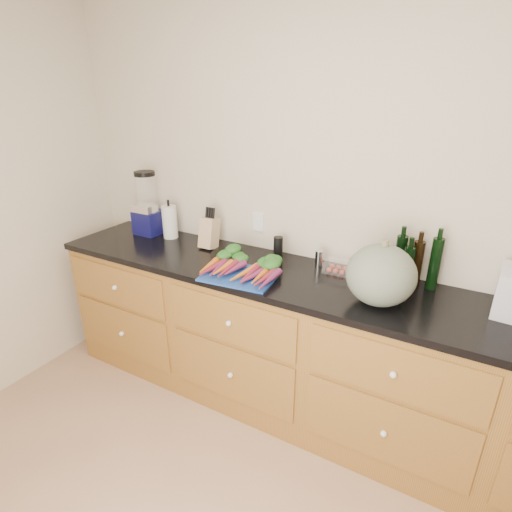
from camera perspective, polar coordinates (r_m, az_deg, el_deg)
The scene contains 14 objects.
wall_back at distance 2.42m, azimuth 13.36°, elevation 6.88°, with size 4.10×0.05×2.60m, color beige.
cabinets at distance 2.50m, azimuth 9.34°, elevation -14.00°, with size 3.60×0.64×0.90m.
countertop at distance 2.26m, azimuth 10.12°, elevation -4.32°, with size 3.64×0.62×0.04m, color black.
cutting_board at distance 2.30m, azimuth -2.30°, elevation -2.81°, with size 0.41×0.31×0.01m, color #1A4194.
carrots at distance 2.32m, azimuth -1.74°, elevation -1.69°, with size 0.45×0.33×0.06m.
squash at distance 2.05m, azimuth 17.40°, elevation -2.60°, with size 0.34×0.34×0.31m, color #556051.
blender_appliance at distance 3.04m, azimuth -15.22°, elevation 6.77°, with size 0.18×0.18×0.46m.
paper_towel at distance 2.94m, azimuth -12.21°, elevation 4.78°, with size 0.10×0.10×0.24m, color silver.
knife_block at distance 2.71m, azimuth -6.70°, elevation 3.30°, with size 0.10×0.10×0.20m, color tan.
grinder_salt at distance 2.52m, azimuth 3.26°, elevation 0.73°, with size 0.05×0.05×0.11m, color white.
grinder_pepper at distance 2.51m, azimuth 3.18°, elevation 1.14°, with size 0.06×0.06×0.15m, color black.
canister_chrome at distance 2.42m, azimuth 8.97°, elevation -0.45°, with size 0.05×0.05×0.11m, color silver.
tomato_box at distance 2.39m, azimuth 11.53°, elevation -1.52°, with size 0.14×0.12×0.07m, color white.
bottles at distance 2.31m, azimuth 21.78°, elevation -0.96°, with size 0.24×0.12×0.28m.
Camera 1 is at (0.62, -0.62, 1.93)m, focal length 28.00 mm.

